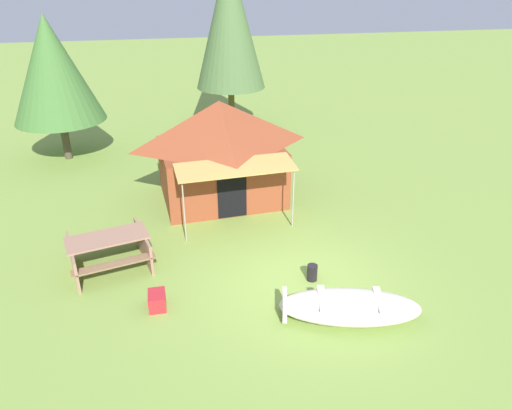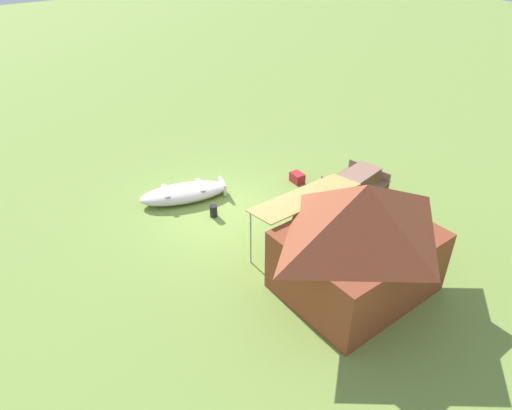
{
  "view_description": "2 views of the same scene",
  "coord_description": "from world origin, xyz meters",
  "px_view_note": "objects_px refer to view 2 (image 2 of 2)",
  "views": [
    {
      "loc": [
        -2.57,
        -7.74,
        5.87
      ],
      "look_at": [
        -0.49,
        1.84,
        0.96
      ],
      "focal_mm": 33.11,
      "sensor_mm": 36.0,
      "label": 1
    },
    {
      "loc": [
        5.49,
        9.95,
        7.55
      ],
      "look_at": [
        -0.36,
        1.2,
        0.77
      ],
      "focal_mm": 32.75,
      "sensor_mm": 36.0,
      "label": 2
    }
  ],
  "objects_px": {
    "beached_rowboat": "(184,193)",
    "canvas_cabin_tent": "(360,238)",
    "picnic_table": "(356,182)",
    "fuel_can": "(214,211)",
    "cooler_box": "(297,178)"
  },
  "relations": [
    {
      "from": "beached_rowboat",
      "to": "canvas_cabin_tent",
      "type": "distance_m",
      "value": 6.01
    },
    {
      "from": "canvas_cabin_tent",
      "to": "picnic_table",
      "type": "distance_m",
      "value": 4.29
    },
    {
      "from": "beached_rowboat",
      "to": "fuel_can",
      "type": "distance_m",
      "value": 1.32
    },
    {
      "from": "beached_rowboat",
      "to": "picnic_table",
      "type": "bearing_deg",
      "value": 148.94
    },
    {
      "from": "picnic_table",
      "to": "fuel_can",
      "type": "xyz_separation_m",
      "value": [
        4.16,
        -1.4,
        -0.29
      ]
    },
    {
      "from": "canvas_cabin_tent",
      "to": "picnic_table",
      "type": "xyz_separation_m",
      "value": [
        -2.91,
        -3.0,
        -0.98
      ]
    },
    {
      "from": "cooler_box",
      "to": "fuel_can",
      "type": "xyz_separation_m",
      "value": [
        3.21,
        0.23,
        0.02
      ]
    },
    {
      "from": "canvas_cabin_tent",
      "to": "fuel_can",
      "type": "distance_m",
      "value": 4.75
    },
    {
      "from": "canvas_cabin_tent",
      "to": "cooler_box",
      "type": "relative_size",
      "value": 8.62
    },
    {
      "from": "beached_rowboat",
      "to": "cooler_box",
      "type": "bearing_deg",
      "value": 163.21
    },
    {
      "from": "canvas_cabin_tent",
      "to": "fuel_can",
      "type": "height_order",
      "value": "canvas_cabin_tent"
    },
    {
      "from": "beached_rowboat",
      "to": "picnic_table",
      "type": "xyz_separation_m",
      "value": [
        -4.46,
        2.68,
        0.23
      ]
    },
    {
      "from": "cooler_box",
      "to": "fuel_can",
      "type": "distance_m",
      "value": 3.21
    },
    {
      "from": "canvas_cabin_tent",
      "to": "fuel_can",
      "type": "bearing_deg",
      "value": -74.19
    },
    {
      "from": "beached_rowboat",
      "to": "picnic_table",
      "type": "relative_size",
      "value": 1.42
    }
  ]
}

